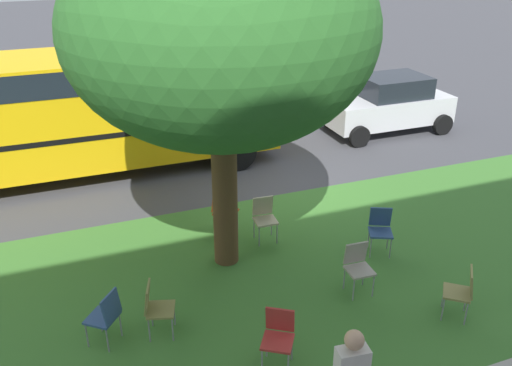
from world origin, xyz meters
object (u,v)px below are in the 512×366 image
Objects in this scene: chair_6 at (222,208)px; chair_7 at (462,289)px; street_tree at (221,32)px; chair_2 at (358,264)px; chair_0 at (264,215)px; chair_5 at (380,227)px; chair_4 at (156,306)px; chair_3 at (106,314)px; chair_1 at (278,334)px; parked_car at (388,104)px; school_bus at (58,105)px.

chair_6 is 1.00× the size of chair_7.
street_tree is 6.73× the size of chair_2.
chair_2 is (-0.82, 2.12, 0.00)m from chair_0.
street_tree reaches higher than chair_5.
chair_6 is at bearing -125.71° from chair_4.
chair_3 is 5.13m from chair_5.
chair_1 is at bearing 140.05° from chair_4.
parked_car reaches higher than chair_1.
chair_3 and chair_7 have the same top height.
chair_2 is 1.64m from chair_7.
street_tree is 6.73× the size of chair_7.
parked_car is 9.16m from school_bus.
chair_6 is at bearing -35.38° from chair_5.
street_tree is 4.23m from chair_4.
chair_5 is 6.93m from parked_car.
street_tree is at bearing -93.06° from chair_1.
parked_car is at bearing -141.64° from chair_0.
chair_1 is at bearing 30.09° from chair_2.
chair_2 is at bearing -45.85° from chair_7.
chair_1 is at bearing 34.79° from chair_5.
school_bus reaches higher than parked_car.
chair_2 is at bearing 118.66° from chair_6.
chair_1 is at bearing 48.72° from parked_car.
street_tree reaches higher than chair_2.
chair_2 is 8.27m from parked_car.
chair_3 is 0.08× the size of school_bus.
chair_2 is 0.08× the size of school_bus.
chair_7 is at bearing 124.03° from chair_6.
chair_7 is 0.24× the size of parked_car.
chair_5 is 3.07m from chair_6.
chair_1 and chair_6 have the same top height.
chair_3 is at bearing 32.85° from street_tree.
chair_7 is at bearing 134.15° from chair_2.
chair_3 is 6.71m from school_bus.
chair_2 is 3.09m from chair_6.
street_tree reaches higher than chair_0.
school_bus reaches higher than chair_7.
chair_7 is (-0.12, 2.11, 0.00)m from chair_5.
chair_0 is 3.84m from chair_7.
street_tree is 6.73× the size of chair_4.
chair_2 and chair_6 have the same top height.
parked_car reaches higher than chair_5.
street_tree is 4.52m from chair_3.
chair_7 is 0.08× the size of school_bus.
street_tree reaches higher than chair_1.
chair_7 is (-5.20, 1.36, 0.00)m from chair_3.
chair_5 is 7.94m from school_bus.
chair_2 is (-1.75, 1.67, -3.59)m from street_tree.
chair_2 is at bearing 53.57° from parked_car.
chair_0 and chair_5 have the same top height.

